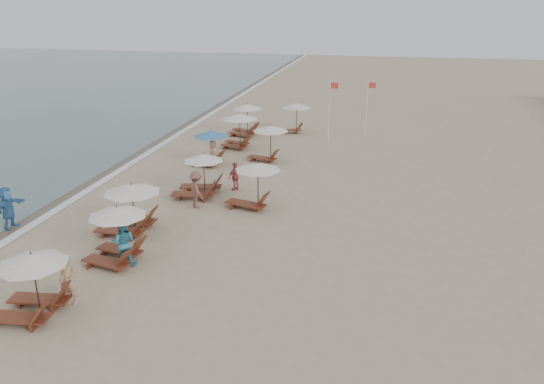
% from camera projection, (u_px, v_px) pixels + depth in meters
% --- Properties ---
extents(ground, '(160.00, 160.00, 0.00)m').
position_uv_depth(ground, '(265.00, 272.00, 19.99)').
color(ground, tan).
rests_on(ground, ground).
extents(wet_sand_band, '(3.20, 140.00, 0.01)m').
position_uv_depth(wet_sand_band, '(97.00, 171.00, 31.71)').
color(wet_sand_band, '#6B5E4C').
rests_on(wet_sand_band, ground).
extents(foam_line, '(0.50, 140.00, 0.02)m').
position_uv_depth(foam_line, '(118.00, 172.00, 31.45)').
color(foam_line, white).
rests_on(foam_line, ground).
extents(lounger_station_0, '(2.60, 2.21, 2.21)m').
position_uv_depth(lounger_station_0, '(29.00, 286.00, 16.91)').
color(lounger_station_0, brown).
rests_on(lounger_station_0, ground).
extents(lounger_station_1, '(2.54, 2.20, 2.29)m').
position_uv_depth(lounger_station_1, '(114.00, 235.00, 20.38)').
color(lounger_station_1, brown).
rests_on(lounger_station_1, ground).
extents(lounger_station_2, '(2.79, 2.44, 2.18)m').
position_uv_depth(lounger_station_2, '(128.00, 208.00, 23.11)').
color(lounger_station_2, brown).
rests_on(lounger_station_2, ground).
extents(lounger_station_3, '(2.66, 2.31, 2.24)m').
position_uv_depth(lounger_station_3, '(199.00, 178.00, 27.39)').
color(lounger_station_3, brown).
rests_on(lounger_station_3, ground).
extents(lounger_station_4, '(2.40, 2.14, 2.13)m').
position_uv_depth(lounger_station_4, '(209.00, 147.00, 32.49)').
color(lounger_station_4, brown).
rests_on(lounger_station_4, ground).
extents(lounger_station_5, '(2.57, 2.45, 2.32)m').
position_uv_depth(lounger_station_5, '(238.00, 128.00, 36.14)').
color(lounger_station_5, brown).
rests_on(lounger_station_5, ground).
extents(lounger_station_6, '(2.56, 2.38, 2.33)m').
position_uv_depth(lounger_station_6, '(245.00, 120.00, 39.43)').
color(lounger_station_6, brown).
rests_on(lounger_station_6, ground).
extents(inland_station_0, '(2.76, 2.24, 2.22)m').
position_uv_depth(inland_station_0, '(252.00, 181.00, 25.67)').
color(inland_station_0, brown).
rests_on(inland_station_0, ground).
extents(inland_station_1, '(2.61, 2.24, 2.22)m').
position_uv_depth(inland_station_1, '(267.00, 138.00, 33.14)').
color(inland_station_1, brown).
rests_on(inland_station_1, ground).
extents(inland_station_2, '(2.57, 2.24, 2.22)m').
position_uv_depth(inland_station_2, '(294.00, 113.00, 40.13)').
color(inland_station_2, brown).
rests_on(inland_station_2, ground).
extents(beachgoer_near, '(0.67, 0.49, 1.71)m').
position_uv_depth(beachgoer_near, '(68.00, 280.00, 17.69)').
color(beachgoer_near, tan).
rests_on(beachgoer_near, ground).
extents(beachgoer_mid_a, '(1.06, 0.92, 1.86)m').
position_uv_depth(beachgoer_mid_a, '(123.00, 243.00, 20.25)').
color(beachgoer_mid_a, teal).
rests_on(beachgoer_mid_a, ground).
extents(beachgoer_mid_b, '(1.30, 1.31, 1.82)m').
position_uv_depth(beachgoer_mid_b, '(196.00, 190.00, 25.86)').
color(beachgoer_mid_b, brown).
rests_on(beachgoer_mid_b, ground).
extents(beachgoer_far_a, '(0.80, 0.95, 1.52)m').
position_uv_depth(beachgoer_far_a, '(235.00, 176.00, 28.29)').
color(beachgoer_far_a, '#CA515D').
rests_on(beachgoer_far_a, ground).
extents(beachgoer_far_b, '(0.70, 0.85, 1.49)m').
position_uv_depth(beachgoer_far_b, '(213.00, 153.00, 32.67)').
color(beachgoer_far_b, tan).
rests_on(beachgoer_far_b, ground).
extents(waterline_walker, '(0.63, 1.79, 1.91)m').
position_uv_depth(waterline_walker, '(8.00, 208.00, 23.52)').
color(waterline_walker, teal).
rests_on(waterline_walker, ground).
extents(flag_pole_near, '(0.60, 0.08, 4.46)m').
position_uv_depth(flag_pole_near, '(330.00, 109.00, 36.61)').
color(flag_pole_near, silver).
rests_on(flag_pole_near, ground).
extents(flag_pole_far, '(0.59, 0.08, 4.10)m').
position_uv_depth(flag_pole_far, '(367.00, 105.00, 38.99)').
color(flag_pole_far, silver).
rests_on(flag_pole_far, ground).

